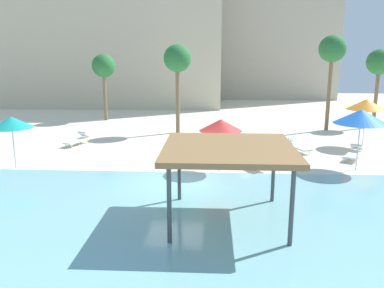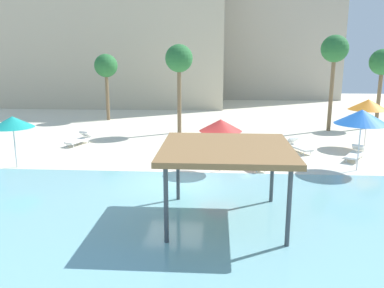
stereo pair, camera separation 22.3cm
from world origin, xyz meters
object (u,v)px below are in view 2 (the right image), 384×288
at_px(palm_tree_0, 382,64).
at_px(beach_umbrella_orange_3, 368,105).
at_px(lounge_chair_1, 80,139).
at_px(beach_umbrella_red_0, 221,125).
at_px(shade_pavilion, 226,151).
at_px(lounge_chair_5, 251,161).
at_px(lounge_chair_2, 298,146).
at_px(palm_tree_1, 106,67).
at_px(palm_tree_2, 335,51).
at_px(lounge_chair_0, 355,153).
at_px(beach_umbrella_blue_1, 362,117).
at_px(beach_umbrella_teal_6, 12,122).
at_px(palm_tree_3, 179,60).

bearing_deg(palm_tree_0, beach_umbrella_orange_3, -115.77).
bearing_deg(lounge_chair_1, beach_umbrella_red_0, 79.60).
height_order(shade_pavilion, lounge_chair_5, shade_pavilion).
bearing_deg(shade_pavilion, palm_tree_0, 56.61).
bearing_deg(lounge_chair_2, palm_tree_1, -151.08).
bearing_deg(lounge_chair_5, palm_tree_0, 110.97).
height_order(lounge_chair_5, palm_tree_2, palm_tree_2).
xyz_separation_m(shade_pavilion, palm_tree_0, (11.79, 17.90, 2.33)).
bearing_deg(lounge_chair_0, beach_umbrella_blue_1, 14.51).
xyz_separation_m(shade_pavilion, beach_umbrella_teal_6, (-10.24, 5.75, -0.15)).
bearing_deg(beach_umbrella_red_0, lounge_chair_0, 19.87).
distance_m(shade_pavilion, beach_umbrella_teal_6, 11.74).
height_order(beach_umbrella_orange_3, palm_tree_1, palm_tree_1).
relative_size(lounge_chair_1, palm_tree_1, 0.36).
distance_m(beach_umbrella_teal_6, lounge_chair_5, 11.81).
relative_size(beach_umbrella_blue_1, lounge_chair_0, 1.53).
relative_size(beach_umbrella_teal_6, lounge_chair_1, 1.29).
height_order(beach_umbrella_orange_3, palm_tree_2, palm_tree_2).
xyz_separation_m(shade_pavilion, beach_umbrella_blue_1, (6.47, 6.26, 0.19)).
bearing_deg(lounge_chair_2, beach_umbrella_blue_1, 5.28).
bearing_deg(lounge_chair_1, beach_umbrella_teal_6, 4.83).
bearing_deg(shade_pavilion, palm_tree_2, 64.43).
bearing_deg(beach_umbrella_blue_1, palm_tree_2, 82.32).
height_order(shade_pavilion, beach_umbrella_teal_6, shade_pavilion).
height_order(shade_pavilion, palm_tree_2, palm_tree_2).
xyz_separation_m(beach_umbrella_orange_3, palm_tree_0, (3.20, 6.62, 2.19)).
bearing_deg(palm_tree_1, lounge_chair_0, -35.08).
distance_m(beach_umbrella_blue_1, beach_umbrella_teal_6, 16.72).
relative_size(shade_pavilion, lounge_chair_5, 2.16).
distance_m(beach_umbrella_orange_3, palm_tree_2, 6.01).
bearing_deg(palm_tree_1, lounge_chair_2, -36.03).
relative_size(lounge_chair_1, palm_tree_3, 0.32).
distance_m(beach_umbrella_red_0, lounge_chair_0, 7.92).
bearing_deg(beach_umbrella_blue_1, beach_umbrella_teal_6, -178.26).
xyz_separation_m(beach_umbrella_teal_6, palm_tree_1, (0.73, 14.22, 2.14)).
bearing_deg(shade_pavilion, beach_umbrella_orange_3, 52.67).
bearing_deg(lounge_chair_0, beach_umbrella_teal_6, -50.67).
xyz_separation_m(beach_umbrella_blue_1, palm_tree_2, (1.36, 10.12, 3.04)).
bearing_deg(beach_umbrella_blue_1, shade_pavilion, -135.96).
distance_m(palm_tree_1, palm_tree_3, 8.29).
relative_size(palm_tree_0, palm_tree_2, 0.86).
bearing_deg(palm_tree_3, lounge_chair_0, -33.23).
bearing_deg(lounge_chair_0, beach_umbrella_orange_3, -176.36).
bearing_deg(palm_tree_3, beach_umbrella_blue_1, -42.47).
height_order(beach_umbrella_orange_3, palm_tree_0, palm_tree_0).
bearing_deg(beach_umbrella_red_0, beach_umbrella_teal_6, 179.76).
relative_size(beach_umbrella_orange_3, beach_umbrella_teal_6, 1.13).
relative_size(beach_umbrella_teal_6, lounge_chair_0, 1.32).
height_order(lounge_chair_2, palm_tree_3, palm_tree_3).
height_order(shade_pavilion, lounge_chair_2, shade_pavilion).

